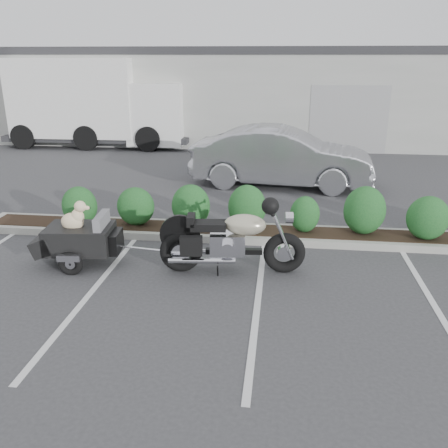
# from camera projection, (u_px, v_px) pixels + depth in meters

# --- Properties ---
(ground) EXTENTS (90.00, 90.00, 0.00)m
(ground) POSITION_uv_depth(u_px,v_px,m) (190.00, 280.00, 8.10)
(ground) COLOR #38383A
(ground) RESTS_ON ground
(planter_kerb) EXTENTS (12.00, 1.00, 0.15)m
(planter_kerb) POSITION_uv_depth(u_px,v_px,m) (256.00, 234.00, 10.02)
(planter_kerb) COLOR #9E9E93
(planter_kerb) RESTS_ON ground
(building) EXTENTS (26.00, 10.00, 4.00)m
(building) POSITION_uv_depth(u_px,v_px,m) (254.00, 92.00, 23.35)
(building) COLOR #9EA099
(building) RESTS_ON ground
(motorcycle) EXTENTS (2.57, 0.92, 1.47)m
(motorcycle) POSITION_uv_depth(u_px,v_px,m) (232.00, 241.00, 8.21)
(motorcycle) COLOR black
(motorcycle) RESTS_ON ground
(pet_trailer) EXTENTS (2.06, 1.16, 1.22)m
(pet_trailer) POSITION_uv_depth(u_px,v_px,m) (79.00, 237.00, 8.58)
(pet_trailer) COLOR black
(pet_trailer) RESTS_ON ground
(sedan) EXTENTS (5.34, 2.30, 1.71)m
(sedan) POSITION_uv_depth(u_px,v_px,m) (282.00, 157.00, 13.78)
(sedan) COLOR #A8A7AF
(sedan) RESTS_ON ground
(dumpster) EXTENTS (2.07, 1.71, 1.17)m
(dumpster) POSITION_uv_depth(u_px,v_px,m) (242.00, 155.00, 15.48)
(dumpster) COLOR navy
(dumpster) RESTS_ON ground
(delivery_truck) EXTENTS (7.86, 2.89, 3.57)m
(delivery_truck) POSITION_uv_depth(u_px,v_px,m) (99.00, 104.00, 19.98)
(delivery_truck) COLOR white
(delivery_truck) RESTS_ON ground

